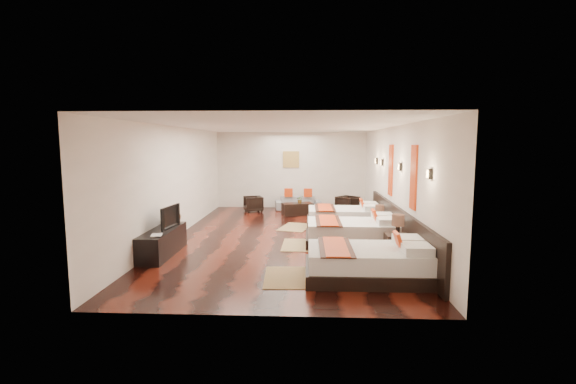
{
  "coord_description": "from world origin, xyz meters",
  "views": [
    {
      "loc": [
        0.57,
        -10.0,
        2.37
      ],
      "look_at": [
        0.09,
        0.47,
        1.1
      ],
      "focal_mm": 24.86,
      "sensor_mm": 36.0,
      "label": 1
    }
  ],
  "objects_px": {
    "armchair_right": "(348,204)",
    "coffee_table": "(298,209)",
    "table_plant": "(300,200)",
    "sofa": "(298,203)",
    "bed_far": "(345,217)",
    "tv_console": "(163,242)",
    "nightstand_b": "(379,226)",
    "bed_near": "(370,262)",
    "bed_mid": "(354,232)",
    "nightstand_a": "(397,244)",
    "tv": "(167,217)",
    "figurine": "(173,215)",
    "armchair_left": "(253,204)",
    "book": "(151,236)"
  },
  "relations": [
    {
      "from": "nightstand_a",
      "to": "nightstand_b",
      "type": "distance_m",
      "value": 2.03
    },
    {
      "from": "book",
      "to": "bed_mid",
      "type": "bearing_deg",
      "value": 22.44
    },
    {
      "from": "nightstand_b",
      "to": "sofa",
      "type": "distance_m",
      "value": 4.65
    },
    {
      "from": "bed_far",
      "to": "coffee_table",
      "type": "bearing_deg",
      "value": 127.71
    },
    {
      "from": "book",
      "to": "figurine",
      "type": "xyz_separation_m",
      "value": [
        0.0,
        1.34,
        0.17
      ]
    },
    {
      "from": "tv",
      "to": "sofa",
      "type": "distance_m",
      "value": 6.48
    },
    {
      "from": "book",
      "to": "table_plant",
      "type": "distance_m",
      "value": 6.25
    },
    {
      "from": "nightstand_a",
      "to": "tv_console",
      "type": "distance_m",
      "value": 4.95
    },
    {
      "from": "tv",
      "to": "coffee_table",
      "type": "bearing_deg",
      "value": -22.99
    },
    {
      "from": "sofa",
      "to": "armchair_left",
      "type": "height_order",
      "value": "armchair_left"
    },
    {
      "from": "bed_mid",
      "to": "table_plant",
      "type": "relative_size",
      "value": 8.72
    },
    {
      "from": "tv_console",
      "to": "armchair_right",
      "type": "distance_m",
      "value": 7.06
    },
    {
      "from": "tv_console",
      "to": "armchair_right",
      "type": "xyz_separation_m",
      "value": [
        4.5,
        5.44,
        0.02
      ]
    },
    {
      "from": "bed_far",
      "to": "book",
      "type": "bearing_deg",
      "value": -138.11
    },
    {
      "from": "nightstand_a",
      "to": "tv",
      "type": "relative_size",
      "value": 1.11
    },
    {
      "from": "bed_near",
      "to": "bed_mid",
      "type": "height_order",
      "value": "bed_mid"
    },
    {
      "from": "nightstand_a",
      "to": "table_plant",
      "type": "bearing_deg",
      "value": 112.4
    },
    {
      "from": "tv_console",
      "to": "table_plant",
      "type": "bearing_deg",
      "value": 59.86
    },
    {
      "from": "coffee_table",
      "to": "bed_far",
      "type": "bearing_deg",
      "value": -52.29
    },
    {
      "from": "sofa",
      "to": "bed_mid",
      "type": "bearing_deg",
      "value": -81.17
    },
    {
      "from": "bed_mid",
      "to": "figurine",
      "type": "distance_m",
      "value": 4.24
    },
    {
      "from": "bed_mid",
      "to": "armchair_left",
      "type": "distance_m",
      "value": 5.31
    },
    {
      "from": "nightstand_a",
      "to": "coffee_table",
      "type": "relative_size",
      "value": 0.94
    },
    {
      "from": "coffee_table",
      "to": "table_plant",
      "type": "height_order",
      "value": "table_plant"
    },
    {
      "from": "bed_far",
      "to": "nightstand_a",
      "type": "height_order",
      "value": "nightstand_a"
    },
    {
      "from": "sofa",
      "to": "tv",
      "type": "bearing_deg",
      "value": -122.28
    },
    {
      "from": "bed_far",
      "to": "tv_console",
      "type": "distance_m",
      "value": 5.24
    },
    {
      "from": "bed_near",
      "to": "nightstand_b",
      "type": "xyz_separation_m",
      "value": [
        0.75,
        3.22,
        0.0
      ]
    },
    {
      "from": "tv_console",
      "to": "figurine",
      "type": "bearing_deg",
      "value": 90.0
    },
    {
      "from": "nightstand_a",
      "to": "armchair_right",
      "type": "xyz_separation_m",
      "value": [
        -0.44,
        5.56,
        -0.04
      ]
    },
    {
      "from": "book",
      "to": "coffee_table",
      "type": "relative_size",
      "value": 0.29
    },
    {
      "from": "bed_far",
      "to": "tv",
      "type": "relative_size",
      "value": 2.52
    },
    {
      "from": "armchair_left",
      "to": "nightstand_b",
      "type": "bearing_deg",
      "value": 25.74
    },
    {
      "from": "book",
      "to": "armchair_right",
      "type": "xyz_separation_m",
      "value": [
        4.5,
        6.06,
        -0.27
      ]
    },
    {
      "from": "sofa",
      "to": "coffee_table",
      "type": "relative_size",
      "value": 1.63
    },
    {
      "from": "nightstand_b",
      "to": "book",
      "type": "relative_size",
      "value": 2.9
    },
    {
      "from": "bed_far",
      "to": "table_plant",
      "type": "height_order",
      "value": "bed_far"
    },
    {
      "from": "bed_near",
      "to": "tv",
      "type": "relative_size",
      "value": 2.59
    },
    {
      "from": "armchair_left",
      "to": "armchair_right",
      "type": "height_order",
      "value": "armchair_right"
    },
    {
      "from": "coffee_table",
      "to": "bed_near",
      "type": "bearing_deg",
      "value": -77.29
    },
    {
      "from": "coffee_table",
      "to": "table_plant",
      "type": "xyz_separation_m",
      "value": [
        0.08,
        -0.05,
        0.33
      ]
    },
    {
      "from": "bed_mid",
      "to": "tv",
      "type": "relative_size",
      "value": 2.6
    },
    {
      "from": "coffee_table",
      "to": "nightstand_b",
      "type": "bearing_deg",
      "value": -54.76
    },
    {
      "from": "bed_far",
      "to": "sofa",
      "type": "height_order",
      "value": "bed_far"
    },
    {
      "from": "bed_far",
      "to": "nightstand_b",
      "type": "distance_m",
      "value": 1.44
    },
    {
      "from": "bed_far",
      "to": "figurine",
      "type": "height_order",
      "value": "figurine"
    },
    {
      "from": "nightstand_a",
      "to": "book",
      "type": "distance_m",
      "value": 4.98
    },
    {
      "from": "armchair_right",
      "to": "coffee_table",
      "type": "distance_m",
      "value": 1.78
    },
    {
      "from": "bed_mid",
      "to": "tv",
      "type": "bearing_deg",
      "value": -167.28
    },
    {
      "from": "nightstand_a",
      "to": "armchair_right",
      "type": "height_order",
      "value": "nightstand_a"
    }
  ]
}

